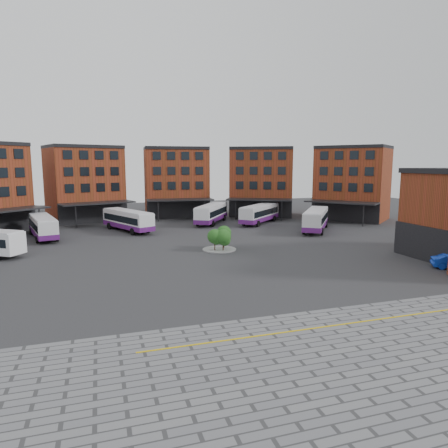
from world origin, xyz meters
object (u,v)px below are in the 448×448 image
object	(u,v)px
bus_b	(43,226)
bus_d	(211,213)
bus_c	(128,220)
bus_e	(260,213)
bus_f	(316,219)
tree_island	(221,237)

from	to	relation	value
bus_b	bus_d	distance (m)	29.11
bus_c	bus_d	distance (m)	16.21
bus_d	bus_e	size ratio (longest dim) A/B	1.12
bus_c	bus_d	xyz separation A→B (m)	(15.65, 4.24, 0.04)
bus_f	bus_c	bearing A→B (deg)	-160.37
tree_island	bus_b	xyz separation A→B (m)	(-23.07, 16.19, 0.08)
bus_b	bus_f	world-z (taller)	bus_f
bus_f	tree_island	bearing A→B (deg)	-116.74
tree_island	bus_d	size ratio (longest dim) A/B	0.36
bus_d	bus_e	xyz separation A→B (m)	(8.60, -2.81, -0.02)
tree_island	bus_d	world-z (taller)	bus_d
bus_d	tree_island	bearing A→B (deg)	-70.40
bus_b	bus_f	bearing A→B (deg)	-22.42
bus_c	bus_e	bearing A→B (deg)	-21.59
bus_d	bus_f	xyz separation A→B (m)	(14.38, -13.29, 0.01)
bus_c	bus_e	world-z (taller)	bus_e
tree_island	bus_b	world-z (taller)	bus_b
bus_c	bus_f	xyz separation A→B (m)	(30.03, -9.05, 0.05)
tree_island	bus_f	world-z (taller)	bus_f
bus_b	bus_c	xyz separation A→B (m)	(12.61, 2.77, 0.08)
tree_island	bus_d	distance (m)	23.77
bus_b	bus_d	world-z (taller)	bus_d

